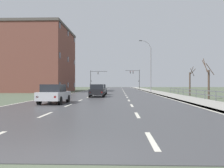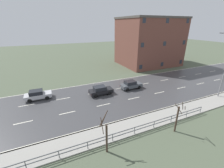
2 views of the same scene
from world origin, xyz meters
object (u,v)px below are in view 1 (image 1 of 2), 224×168
Objects in this scene: brick_building at (37,60)px; traffic_signal_left at (94,77)px; car_far_left at (54,94)px; street_lamp_midground at (150,67)px; car_distant at (100,89)px; traffic_signal_right at (136,76)px; car_mid_centre at (97,91)px.

traffic_signal_left is at bearing 70.82° from brick_building.
car_far_left is (3.01, -57.14, -3.16)m from traffic_signal_left.
street_lamp_midground is 32.51m from traffic_signal_left.
traffic_signal_right is at bearing 78.73° from car_distant.
brick_building is (-22.89, -28.00, 2.43)m from traffic_signal_right.
brick_building reaches higher than traffic_signal_right.
traffic_signal_left is at bearing 95.64° from car_mid_centre.
traffic_signal_right is 13.77m from traffic_signal_left.
brick_building is at bearing -109.18° from traffic_signal_left.
traffic_signal_right is 43.45m from car_distant.
car_mid_centre is at bearing -89.17° from car_distant.
traffic_signal_right is 1.53× the size of car_distant.
car_distant is 0.99× the size of car_mid_centre.
street_lamp_midground is at bearing -6.52° from brick_building.
street_lamp_midground is at bearing -88.80° from traffic_signal_right.
traffic_signal_right is at bearing 80.96° from car_far_left.
brick_building is (-23.53, 2.69, 1.65)m from street_lamp_midground.
traffic_signal_left is 1.45× the size of car_distant.
traffic_signal_right reaches higher than car_far_left.
car_distant is 6.16m from car_mid_centre.
car_distant is 0.99× the size of car_far_left.
traffic_signal_right is (-0.65, 30.69, -0.78)m from street_lamp_midground.
traffic_signal_left reaches higher than car_mid_centre.
brick_building reaches higher than car_mid_centre.
street_lamp_midground is 30.48m from car_far_left.
brick_building reaches higher than street_lamp_midground.
traffic_signal_left is 1.44× the size of car_far_left.
car_distant is (-8.88, -11.83, -4.25)m from street_lamp_midground.
brick_building reaches higher than car_far_left.
traffic_signal_right is at bearing 79.44° from car_mid_centre.
car_mid_centre is (-8.76, -17.98, -4.25)m from street_lamp_midground.
brick_building is at bearing 134.96° from car_distant.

